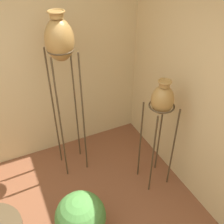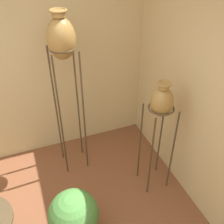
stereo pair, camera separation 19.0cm
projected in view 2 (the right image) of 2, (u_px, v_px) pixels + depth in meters
name	position (u px, v px, depth m)	size (l,w,h in m)	color
vase_stand_tall	(62.00, 43.00, 2.71)	(0.30, 0.30, 2.08)	#473823
vase_stand_medium	(161.00, 106.00, 2.75)	(0.30, 0.30, 1.47)	#473823
potted_plant	(74.00, 217.00, 2.62)	(0.51, 0.51, 0.65)	brown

